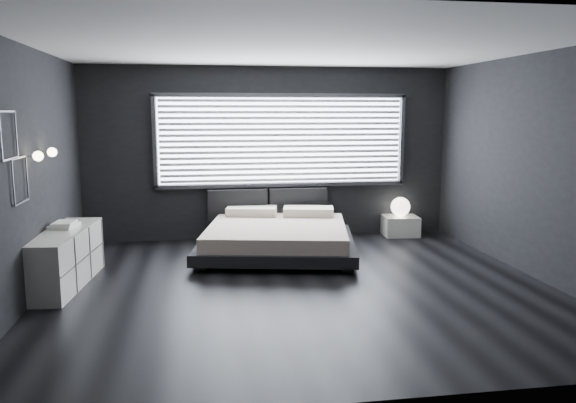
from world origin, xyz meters
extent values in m
plane|color=black|center=(0.00, 0.00, 0.00)|extent=(6.00, 6.00, 0.00)
plane|color=silver|center=(0.00, 0.00, 2.80)|extent=(6.00, 6.00, 0.00)
cube|color=black|center=(0.00, 2.75, 1.40)|extent=(6.00, 0.04, 2.80)
cube|color=black|center=(0.00, -2.75, 1.40)|extent=(6.00, 0.04, 2.80)
cube|color=black|center=(-3.00, 0.00, 1.40)|extent=(0.04, 5.50, 2.80)
cube|color=black|center=(3.00, 0.00, 1.40)|extent=(0.04, 5.50, 2.80)
cube|color=white|center=(0.20, 2.73, 1.61)|extent=(4.00, 0.02, 1.38)
cube|color=#47474C|center=(-1.84, 2.70, 1.61)|extent=(0.06, 0.08, 1.48)
cube|color=#47474C|center=(2.24, 2.70, 1.61)|extent=(0.06, 0.08, 1.48)
cube|color=#47474C|center=(0.20, 2.70, 2.34)|extent=(4.14, 0.08, 0.06)
cube|color=#47474C|center=(0.20, 2.70, 0.88)|extent=(4.14, 0.08, 0.06)
cube|color=silver|center=(0.20, 2.67, 1.61)|extent=(3.94, 0.03, 1.32)
cube|color=black|center=(-0.55, 2.64, 0.57)|extent=(0.96, 0.16, 0.52)
cube|color=black|center=(0.45, 2.64, 0.57)|extent=(0.96, 0.16, 0.52)
cylinder|color=silver|center=(-2.95, 0.05, 1.60)|extent=(0.10, 0.02, 0.02)
sphere|color=#FFE5B7|center=(-2.88, 0.05, 1.60)|extent=(0.11, 0.11, 0.11)
cylinder|color=silver|center=(-2.95, 0.65, 1.60)|extent=(0.10, 0.02, 0.02)
sphere|color=#FFE5B7|center=(-2.88, 0.65, 1.60)|extent=(0.11, 0.11, 0.11)
cube|color=#47474C|center=(-2.98, -0.55, 2.08)|extent=(0.01, 0.46, 0.02)
cube|color=#47474C|center=(-2.98, -0.55, 1.62)|extent=(0.01, 0.46, 0.02)
cube|color=#47474C|center=(-2.98, -0.32, 1.85)|extent=(0.01, 0.02, 0.46)
cube|color=#47474C|center=(-2.98, -0.78, 1.85)|extent=(0.01, 0.02, 0.46)
cube|color=#47474C|center=(-2.98, -0.30, 1.61)|extent=(0.01, 0.46, 0.02)
cube|color=#47474C|center=(-2.98, -0.30, 1.15)|extent=(0.01, 0.46, 0.02)
cube|color=#47474C|center=(-2.98, -0.07, 1.38)|extent=(0.01, 0.02, 0.46)
cube|color=#47474C|center=(-2.98, -0.53, 1.38)|extent=(0.01, 0.02, 0.46)
cube|color=black|center=(-1.15, 0.90, 0.04)|extent=(0.14, 0.14, 0.08)
cube|color=black|center=(0.72, 0.53, 0.04)|extent=(0.14, 0.14, 0.08)
cube|color=black|center=(-0.82, 2.57, 0.04)|extent=(0.14, 0.14, 0.08)
cube|color=black|center=(1.05, 2.20, 0.04)|extent=(0.14, 0.14, 0.08)
cube|color=black|center=(-0.05, 1.55, 0.16)|extent=(2.58, 2.50, 0.16)
cube|color=#C4AF9D|center=(-0.05, 1.55, 0.34)|extent=(2.32, 2.32, 0.20)
cube|color=beige|center=(-0.34, 2.41, 0.51)|extent=(0.85, 0.57, 0.13)
cube|color=beige|center=(0.55, 2.23, 0.51)|extent=(0.85, 0.57, 0.13)
cube|color=silver|center=(2.19, 2.50, 0.17)|extent=(0.60, 0.52, 0.33)
sphere|color=white|center=(2.18, 2.51, 0.49)|extent=(0.32, 0.32, 0.32)
cube|color=silver|center=(-2.78, 0.49, 0.34)|extent=(0.64, 1.73, 0.67)
cube|color=#47474C|center=(-2.54, 0.47, 0.34)|extent=(0.18, 1.66, 0.65)
cube|color=white|center=(-2.81, 0.69, 0.70)|extent=(0.34, 0.41, 0.04)
cube|color=white|center=(-2.80, 0.67, 0.73)|extent=(0.26, 0.34, 0.03)
camera|label=1|loc=(-1.15, -6.39, 2.08)|focal=35.00mm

